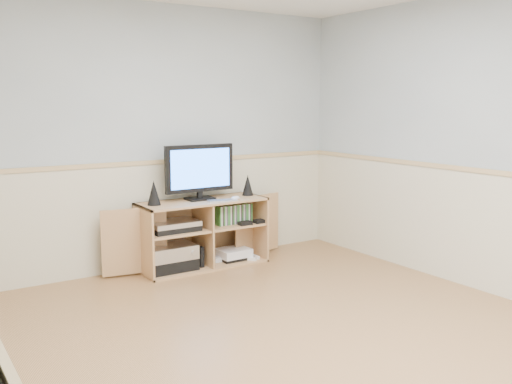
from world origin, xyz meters
TOP-DOWN VIEW (x-y plane):
  - room at (-0.06, 0.12)m, footprint 4.04×4.54m
  - media_cabinet at (0.35, 2.04)m, footprint 1.94×0.47m
  - monitor at (0.35, 2.03)m, footprint 0.71×0.18m
  - speaker_left at (-0.14, 2.01)m, footprint 0.12×0.12m
  - speaker_right at (0.88, 2.01)m, footprint 0.11×0.11m
  - keyboard at (0.50, 1.85)m, footprint 0.30×0.17m
  - mouse at (0.64, 1.85)m, footprint 0.11×0.08m
  - av_components at (0.02, 1.99)m, footprint 0.52×0.33m
  - game_consoles at (0.67, 1.97)m, footprint 0.45×0.30m
  - game_cases at (0.68, 1.97)m, footprint 0.38×0.14m
  - wall_outlet at (1.00, 2.23)m, footprint 0.12×0.03m

SIDE VIEW (x-z plane):
  - game_consoles at x=0.67m, z-range 0.02..0.13m
  - av_components at x=0.02m, z-range -0.01..0.45m
  - media_cabinet at x=0.35m, z-range 0.01..0.66m
  - game_cases at x=0.68m, z-range 0.39..0.58m
  - wall_outlet at x=1.00m, z-range 0.54..0.66m
  - keyboard at x=0.50m, z-range 0.65..0.66m
  - mouse at x=0.64m, z-range 0.65..0.69m
  - speaker_right at x=0.88m, z-range 0.65..0.86m
  - speaker_left at x=-0.14m, z-range 0.65..0.88m
  - monitor at x=0.35m, z-range 0.67..1.21m
  - room at x=-0.06m, z-range -0.05..2.49m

